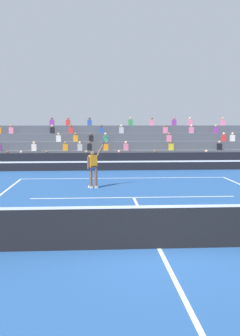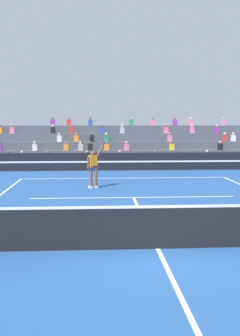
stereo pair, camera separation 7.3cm
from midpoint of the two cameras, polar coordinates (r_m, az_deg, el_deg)
The scene contains 7 objects.
ground_plane at distance 9.70m, azimuth 5.47°, elevation -11.57°, with size 120.00×120.00×0.00m, color #285699.
court_lines at distance 9.70m, azimuth 5.47°, elevation -11.55°, with size 11.10×23.90×0.01m.
tennis_net at distance 9.54m, azimuth 5.51°, elevation -8.46°, with size 12.00×0.10×1.10m.
sponsor_banner_wall at distance 24.68m, azimuth -0.10°, elevation 0.95°, with size 18.00×0.26×1.10m.
bleacher_stand at distance 28.42m, azimuth -0.58°, elevation 2.66°, with size 19.49×4.75×3.38m.
tennis_player at distance 18.04m, azimuth -3.99°, elevation 0.18°, with size 1.05×0.62×2.42m.
tennis_ball at distance 11.68m, azimuth 13.45°, elevation -8.37°, with size 0.07×0.07×0.07m, color #C6DB33.
Camera 1 is at (-1.51, -9.09, 3.04)m, focal length 42.00 mm.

